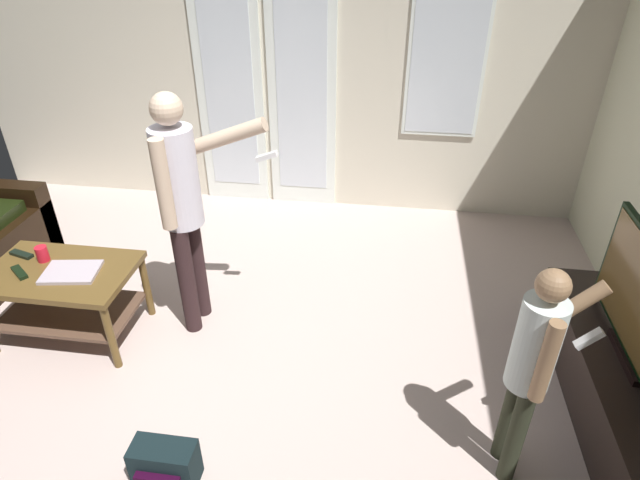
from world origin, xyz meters
name	(u,v)px	position (x,y,z in m)	size (l,w,h in m)	color
ground_plane	(199,377)	(0.00, 0.00, -0.01)	(5.67, 4.91, 0.02)	#C1AAA2
wall_back_with_doors	(277,60)	(0.03, 2.42, 1.35)	(5.67, 0.09, 2.78)	beige
coffee_table	(64,288)	(-0.96, 0.27, 0.37)	(0.92, 0.59, 0.52)	brown
tv_stand	(616,384)	(2.43, 0.10, 0.19)	(0.45, 1.70, 0.38)	black
person_adult	(182,197)	(-0.16, 0.52, 0.97)	(0.72, 0.44, 1.61)	black
person_child	(533,361)	(1.78, -0.37, 0.74)	(0.44, 0.35, 1.23)	#292C1E
backpack	(165,465)	(0.08, -0.70, 0.12)	(0.32, 0.19, 0.24)	black
laptop_closed	(71,272)	(-0.85, 0.25, 0.53)	(0.33, 0.24, 0.02)	#B7A9B4
cup_near_edge	(42,254)	(-1.11, 0.36, 0.57)	(0.08, 0.08, 0.10)	red
tv_remote_black	(19,272)	(-1.17, 0.20, 0.53)	(0.17, 0.05, 0.02)	black
dvd_remote_slim	(21,254)	(-1.29, 0.39, 0.53)	(0.17, 0.05, 0.02)	black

